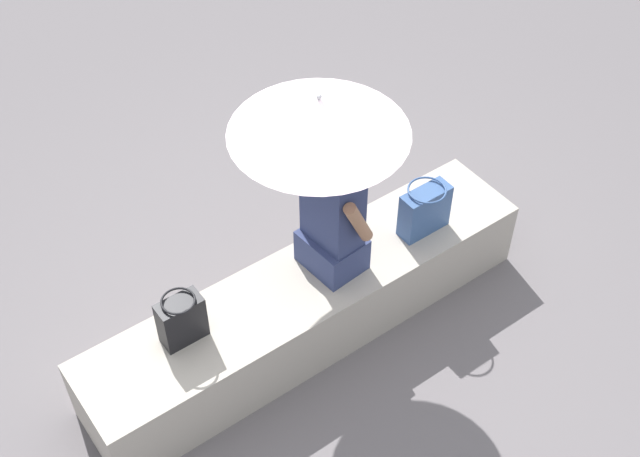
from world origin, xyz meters
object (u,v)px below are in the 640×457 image
Objects in this scene: parasol at (319,116)px; handbag_black at (425,210)px; person_seated at (333,215)px; tote_bag_canvas at (182,319)px.

handbag_black is (-0.64, 0.17, -0.87)m from parasol.
person_seated is 0.97m from tote_bag_canvas.
parasol is at bearing -63.32° from person_seated.
person_seated is 2.81× the size of handbag_black.
parasol is 3.85× the size of tote_bag_canvas.
person_seated reaches higher than tote_bag_canvas.
parasol is 3.63× the size of handbag_black.
handbag_black is 1.06× the size of tote_bag_canvas.
person_seated is 0.65m from parasol.
tote_bag_canvas is (0.94, -0.04, -0.24)m from person_seated.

